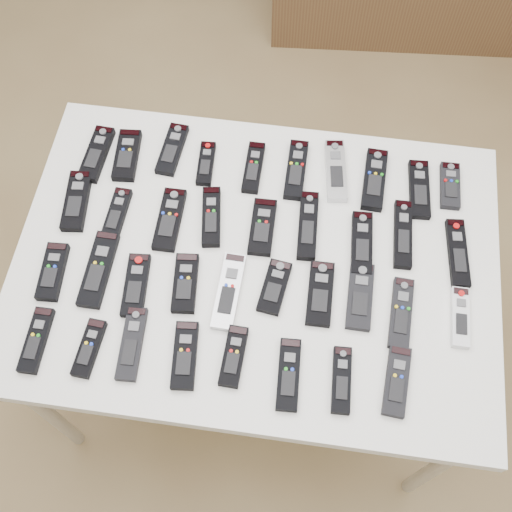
# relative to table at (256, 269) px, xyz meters

# --- Properties ---
(ground) EXTENTS (4.00, 4.00, 0.00)m
(ground) POSITION_rel_table_xyz_m (-0.06, -0.00, -0.72)
(ground) COLOR olive
(ground) RESTS_ON ground
(table) EXTENTS (1.25, 0.88, 0.78)m
(table) POSITION_rel_table_xyz_m (0.00, 0.00, 0.00)
(table) COLOR white
(table) RESTS_ON ground
(remote_0) EXTENTS (0.06, 0.18, 0.02)m
(remote_0) POSITION_rel_table_xyz_m (-0.49, 0.26, 0.07)
(remote_0) COLOR black
(remote_0) RESTS_ON table
(remote_1) EXTENTS (0.07, 0.17, 0.02)m
(remote_1) POSITION_rel_table_xyz_m (-0.40, 0.27, 0.07)
(remote_1) COLOR black
(remote_1) RESTS_ON table
(remote_2) EXTENTS (0.07, 0.17, 0.02)m
(remote_2) POSITION_rel_table_xyz_m (-0.28, 0.31, 0.07)
(remote_2) COLOR black
(remote_2) RESTS_ON table
(remote_3) EXTENTS (0.05, 0.14, 0.02)m
(remote_3) POSITION_rel_table_xyz_m (-0.18, 0.27, 0.07)
(remote_3) COLOR black
(remote_3) RESTS_ON table
(remote_4) EXTENTS (0.05, 0.16, 0.02)m
(remote_4) POSITION_rel_table_xyz_m (-0.05, 0.28, 0.07)
(remote_4) COLOR black
(remote_4) RESTS_ON table
(remote_5) EXTENTS (0.05, 0.19, 0.02)m
(remote_5) POSITION_rel_table_xyz_m (0.07, 0.29, 0.07)
(remote_5) COLOR black
(remote_5) RESTS_ON table
(remote_6) EXTENTS (0.08, 0.20, 0.02)m
(remote_6) POSITION_rel_table_xyz_m (0.18, 0.30, 0.07)
(remote_6) COLOR #B7B7BC
(remote_6) RESTS_ON table
(remote_7) EXTENTS (0.06, 0.19, 0.02)m
(remote_7) POSITION_rel_table_xyz_m (0.29, 0.28, 0.07)
(remote_7) COLOR black
(remote_7) RESTS_ON table
(remote_8) EXTENTS (0.06, 0.18, 0.02)m
(remote_8) POSITION_rel_table_xyz_m (0.41, 0.27, 0.07)
(remote_8) COLOR black
(remote_8) RESTS_ON table
(remote_9) EXTENTS (0.05, 0.14, 0.02)m
(remote_9) POSITION_rel_table_xyz_m (0.49, 0.29, 0.07)
(remote_9) COLOR black
(remote_9) RESTS_ON table
(remote_10) EXTENTS (0.08, 0.19, 0.02)m
(remote_10) POSITION_rel_table_xyz_m (-0.50, 0.10, 0.07)
(remote_10) COLOR black
(remote_10) RESTS_ON table
(remote_11) EXTENTS (0.05, 0.16, 0.02)m
(remote_11) POSITION_rel_table_xyz_m (-0.39, 0.08, 0.07)
(remote_11) COLOR black
(remote_11) RESTS_ON table
(remote_12) EXTENTS (0.06, 0.19, 0.02)m
(remote_12) POSITION_rel_table_xyz_m (-0.24, 0.08, 0.07)
(remote_12) COLOR black
(remote_12) RESTS_ON table
(remote_13) EXTENTS (0.07, 0.18, 0.02)m
(remote_13) POSITION_rel_table_xyz_m (-0.13, 0.10, 0.07)
(remote_13) COLOR black
(remote_13) RESTS_ON table
(remote_14) EXTENTS (0.06, 0.16, 0.02)m
(remote_14) POSITION_rel_table_xyz_m (0.00, 0.09, 0.07)
(remote_14) COLOR black
(remote_14) RESTS_ON table
(remote_15) EXTENTS (0.06, 0.20, 0.02)m
(remote_15) POSITION_rel_table_xyz_m (0.12, 0.11, 0.07)
(remote_15) COLOR black
(remote_15) RESTS_ON table
(remote_16) EXTENTS (0.06, 0.18, 0.02)m
(remote_16) POSITION_rel_table_xyz_m (0.27, 0.08, 0.07)
(remote_16) COLOR black
(remote_16) RESTS_ON table
(remote_17) EXTENTS (0.05, 0.20, 0.02)m
(remote_17) POSITION_rel_table_xyz_m (0.37, 0.12, 0.07)
(remote_17) COLOR black
(remote_17) RESTS_ON table
(remote_18) EXTENTS (0.06, 0.20, 0.02)m
(remote_18) POSITION_rel_table_xyz_m (0.51, 0.09, 0.07)
(remote_18) COLOR black
(remote_18) RESTS_ON table
(remote_19) EXTENTS (0.06, 0.16, 0.02)m
(remote_19) POSITION_rel_table_xyz_m (-0.51, -0.11, 0.07)
(remote_19) COLOR black
(remote_19) RESTS_ON table
(remote_20) EXTENTS (0.06, 0.21, 0.02)m
(remote_20) POSITION_rel_table_xyz_m (-0.39, -0.09, 0.07)
(remote_20) COLOR black
(remote_20) RESTS_ON table
(remote_21) EXTENTS (0.07, 0.17, 0.02)m
(remote_21) POSITION_rel_table_xyz_m (-0.29, -0.12, 0.07)
(remote_21) COLOR black
(remote_21) RESTS_ON table
(remote_22) EXTENTS (0.07, 0.16, 0.02)m
(remote_22) POSITION_rel_table_xyz_m (-0.17, -0.10, 0.07)
(remote_22) COLOR black
(remote_22) RESTS_ON table
(remote_23) EXTENTS (0.06, 0.21, 0.02)m
(remote_23) POSITION_rel_table_xyz_m (-0.05, -0.10, 0.07)
(remote_23) COLOR #B7B7BC
(remote_23) RESTS_ON table
(remote_24) EXTENTS (0.08, 0.15, 0.02)m
(remote_24) POSITION_rel_table_xyz_m (0.06, -0.08, 0.07)
(remote_24) COLOR black
(remote_24) RESTS_ON table
(remote_25) EXTENTS (0.06, 0.17, 0.02)m
(remote_25) POSITION_rel_table_xyz_m (0.17, -0.08, 0.07)
(remote_25) COLOR black
(remote_25) RESTS_ON table
(remote_26) EXTENTS (0.06, 0.18, 0.02)m
(remote_26) POSITION_rel_table_xyz_m (0.27, -0.07, 0.07)
(remote_26) COLOR black
(remote_26) RESTS_ON table
(remote_27) EXTENTS (0.06, 0.19, 0.02)m
(remote_27) POSITION_rel_table_xyz_m (0.38, -0.10, 0.07)
(remote_27) COLOR black
(remote_27) RESTS_ON table
(remote_28) EXTENTS (0.04, 0.16, 0.02)m
(remote_28) POSITION_rel_table_xyz_m (0.52, -0.09, 0.07)
(remote_28) COLOR silver
(remote_28) RESTS_ON table
(remote_29) EXTENTS (0.05, 0.16, 0.02)m
(remote_29) POSITION_rel_table_xyz_m (-0.49, -0.30, 0.07)
(remote_29) COLOR black
(remote_29) RESTS_ON table
(remote_30) EXTENTS (0.05, 0.15, 0.02)m
(remote_30) POSITION_rel_table_xyz_m (-0.36, -0.30, 0.07)
(remote_30) COLOR black
(remote_30) RESTS_ON table
(remote_31) EXTENTS (0.06, 0.19, 0.02)m
(remote_31) POSITION_rel_table_xyz_m (-0.26, -0.27, 0.07)
(remote_31) COLOR black
(remote_31) RESTS_ON table
(remote_32) EXTENTS (0.07, 0.17, 0.02)m
(remote_32) POSITION_rel_table_xyz_m (-0.13, -0.28, 0.07)
(remote_32) COLOR black
(remote_32) RESTS_ON table
(remote_33) EXTENTS (0.05, 0.15, 0.02)m
(remote_33) POSITION_rel_table_xyz_m (-0.02, -0.27, 0.07)
(remote_33) COLOR black
(remote_33) RESTS_ON table
(remote_34) EXTENTS (0.06, 0.18, 0.02)m
(remote_34) POSITION_rel_table_xyz_m (0.12, -0.30, 0.07)
(remote_34) COLOR black
(remote_34) RESTS_ON table
(remote_35) EXTENTS (0.05, 0.16, 0.02)m
(remote_35) POSITION_rel_table_xyz_m (0.24, -0.29, 0.07)
(remote_35) COLOR black
(remote_35) RESTS_ON table
(remote_36) EXTENTS (0.06, 0.17, 0.02)m
(remote_36) POSITION_rel_table_xyz_m (0.37, -0.28, 0.07)
(remote_36) COLOR black
(remote_36) RESTS_ON table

